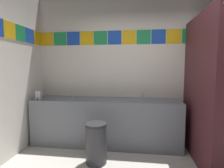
% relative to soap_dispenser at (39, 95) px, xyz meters
% --- Properties ---
extents(wall_back, '(4.46, 0.09, 2.86)m').
position_rel_soap_dispenser_xyz_m(wall_back, '(2.05, 0.53, 0.50)').
color(wall_back, silver).
rests_on(wall_back, ground_plane).
extents(vanity_counter, '(2.70, 0.61, 0.85)m').
position_rel_soap_dispenser_xyz_m(vanity_counter, '(1.22, 0.18, -0.50)').
color(vanity_counter, slate).
rests_on(vanity_counter, ground_plane).
extents(faucet_left, '(0.04, 0.10, 0.14)m').
position_rel_soap_dispenser_xyz_m(faucet_left, '(0.54, 0.27, -0.03)').
color(faucet_left, silver).
rests_on(faucet_left, vanity_counter).
extents(faucet_right, '(0.04, 0.10, 0.14)m').
position_rel_soap_dispenser_xyz_m(faucet_right, '(1.90, 0.27, -0.03)').
color(faucet_right, silver).
rests_on(faucet_right, vanity_counter).
extents(soap_dispenser, '(0.09, 0.09, 0.16)m').
position_rel_soap_dispenser_xyz_m(soap_dispenser, '(0.00, 0.00, 0.00)').
color(soap_dispenser, '#B7BABF').
rests_on(soap_dispenser, vanity_counter).
extents(stall_divider, '(0.92, 1.38, 2.23)m').
position_rel_soap_dispenser_xyz_m(stall_divider, '(2.86, -0.45, 0.18)').
color(stall_divider, '#471E23').
rests_on(stall_divider, ground_plane).
extents(toilet, '(0.39, 0.49, 0.74)m').
position_rel_soap_dispenser_xyz_m(toilet, '(3.19, 0.07, -0.63)').
color(toilet, white).
rests_on(toilet, ground_plane).
extents(trash_bin, '(0.32, 0.32, 0.61)m').
position_rel_soap_dispenser_xyz_m(trash_bin, '(1.19, -0.50, -0.63)').
color(trash_bin, '#333338').
rests_on(trash_bin, ground_plane).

